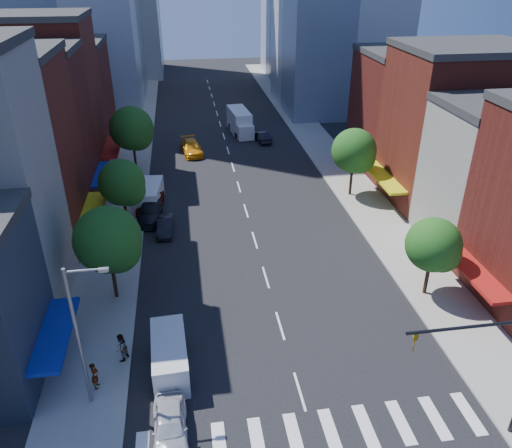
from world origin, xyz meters
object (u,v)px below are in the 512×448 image
(parked_car_second, at_px, (165,226))
(parked_car_rear, at_px, (150,211))
(parked_car_front, at_px, (170,426))
(cargo_van_far, at_px, (150,196))
(traffic_car_oncoming, at_px, (263,137))
(pedestrian_far, at_px, (121,348))
(cargo_van_near, at_px, (170,358))
(pedestrian_near, at_px, (95,375))
(parked_car_third, at_px, (150,203))
(taxi, at_px, (192,148))
(traffic_car_far, at_px, (248,130))
(box_truck, at_px, (240,122))

(parked_car_second, bearing_deg, parked_car_rear, 117.90)
(parked_car_front, relative_size, cargo_van_far, 0.82)
(traffic_car_oncoming, height_order, pedestrian_far, pedestrian_far)
(cargo_van_near, distance_m, pedestrian_far, 3.28)
(parked_car_second, xyz_separation_m, traffic_car_oncoming, (13.06, 24.15, 0.03))
(parked_car_rear, distance_m, pedestrian_near, 21.79)
(parked_car_third, bearing_deg, parked_car_rear, -85.00)
(cargo_van_near, bearing_deg, pedestrian_far, 153.48)
(parked_car_second, bearing_deg, traffic_car_oncoming, 63.52)
(taxi, bearing_deg, traffic_car_oncoming, 11.55)
(traffic_car_far, relative_size, box_truck, 0.55)
(box_truck, bearing_deg, parked_car_rear, -120.66)
(parked_car_third, bearing_deg, pedestrian_near, -93.48)
(pedestrian_far, bearing_deg, cargo_van_near, 97.82)
(parked_car_rear, bearing_deg, box_truck, 66.75)
(parked_car_third, distance_m, cargo_van_far, 1.09)
(taxi, relative_size, pedestrian_near, 3.19)
(cargo_van_far, distance_m, taxi, 15.66)
(parked_car_front, height_order, cargo_van_near, cargo_van_near)
(parked_car_second, height_order, box_truck, box_truck)
(cargo_van_near, distance_m, pedestrian_near, 4.39)
(parked_car_front, relative_size, cargo_van_near, 0.86)
(parked_car_third, relative_size, traffic_car_far, 1.20)
(parked_car_second, xyz_separation_m, parked_car_third, (-1.53, 4.85, 0.08))
(traffic_car_far, bearing_deg, pedestrian_far, 74.45)
(parked_car_third, relative_size, pedestrian_far, 2.80)
(pedestrian_far, bearing_deg, parked_car_second, -157.21)
(parked_car_third, xyz_separation_m, traffic_car_oncoming, (14.60, 19.30, -0.05))
(parked_car_rear, bearing_deg, cargo_van_far, 93.91)
(traffic_car_oncoming, relative_size, pedestrian_far, 2.21)
(pedestrian_near, distance_m, pedestrian_far, 2.48)
(taxi, relative_size, box_truck, 0.69)
(traffic_car_far, relative_size, pedestrian_far, 2.34)
(taxi, height_order, pedestrian_near, pedestrian_near)
(parked_car_front, relative_size, parked_car_second, 1.11)
(parked_car_front, bearing_deg, pedestrian_near, 135.63)
(traffic_car_oncoming, relative_size, traffic_car_far, 0.94)
(parked_car_second, height_order, cargo_van_near, cargo_van_near)
(cargo_van_near, xyz_separation_m, traffic_car_oncoming, (12.59, 42.07, -0.38))
(cargo_van_near, relative_size, traffic_car_oncoming, 1.23)
(traffic_car_oncoming, bearing_deg, cargo_van_far, 43.49)
(cargo_van_near, bearing_deg, parked_car_third, 92.17)
(pedestrian_far, bearing_deg, parked_car_rear, -151.73)
(parked_car_rear, distance_m, pedestrian_far, 19.59)
(traffic_car_oncoming, height_order, pedestrian_near, pedestrian_near)
(parked_car_rear, xyz_separation_m, traffic_car_oncoming, (14.50, 21.19, -0.11))
(taxi, bearing_deg, parked_car_third, -113.72)
(parked_car_front, distance_m, parked_car_second, 22.72)
(parked_car_second, bearing_deg, parked_car_front, -86.90)
(parked_car_front, relative_size, taxi, 0.80)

